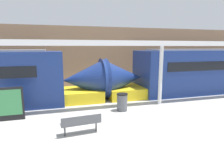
% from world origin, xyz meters
% --- Properties ---
extents(ground_plane, '(60.00, 60.00, 0.00)m').
position_xyz_m(ground_plane, '(0.00, 0.00, 0.00)').
color(ground_plane, '#B2AFA8').
extents(station_wall, '(56.00, 0.20, 5.00)m').
position_xyz_m(station_wall, '(0.00, 9.49, 2.50)').
color(station_wall, '#937051').
rests_on(station_wall, ground_plane).
extents(train_left, '(18.59, 2.93, 3.20)m').
position_xyz_m(train_left, '(9.43, 5.33, 1.52)').
color(train_left, navy).
rests_on(train_left, ground_plane).
extents(bench_near, '(1.60, 0.58, 0.79)m').
position_xyz_m(bench_near, '(-1.96, 0.20, 0.49)').
color(bench_near, '#4C4F54').
rests_on(bench_near, ground_plane).
extents(trash_bin, '(0.58, 0.58, 0.94)m').
position_xyz_m(trash_bin, '(0.53, 2.52, 0.47)').
color(trash_bin, '#4C4F54').
rests_on(trash_bin, ground_plane).
extents(poster_board, '(1.18, 0.07, 1.57)m').
position_xyz_m(poster_board, '(-4.88, 2.61, 0.79)').
color(poster_board, black).
rests_on(poster_board, ground_plane).
extents(support_column_near, '(0.22, 0.22, 3.41)m').
position_xyz_m(support_column_near, '(3.09, 3.08, 1.71)').
color(support_column_near, silver).
rests_on(support_column_near, ground_plane).
extents(canopy_beam, '(28.00, 0.60, 0.28)m').
position_xyz_m(canopy_beam, '(3.09, 3.08, 3.55)').
color(canopy_beam, silver).
rests_on(canopy_beam, support_column_near).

